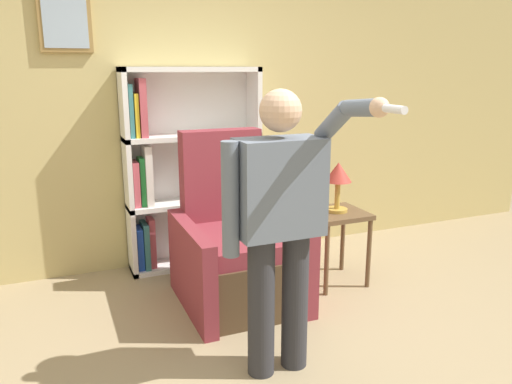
{
  "coord_description": "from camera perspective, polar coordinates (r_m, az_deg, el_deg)",
  "views": [
    {
      "loc": [
        -1.05,
        -2.17,
        1.68
      ],
      "look_at": [
        0.09,
        0.57,
        0.94
      ],
      "focal_mm": 35.0,
      "sensor_mm": 36.0,
      "label": 1
    }
  ],
  "objects": [
    {
      "name": "bookcase",
      "position": [
        4.25,
        -8.48,
        2.33
      ],
      "size": [
        1.14,
        0.28,
        1.69
      ],
      "color": "white",
      "rests_on": "ground_plane"
    },
    {
      "name": "table_lamp",
      "position": [
        3.89,
        9.37,
        1.74
      ],
      "size": [
        0.21,
        0.21,
        0.39
      ],
      "color": "gold",
      "rests_on": "side_table"
    },
    {
      "name": "side_table",
      "position": [
        3.99,
        9.15,
        -3.67
      ],
      "size": [
        0.43,
        0.43,
        0.59
      ],
      "color": "brown",
      "rests_on": "ground_plane"
    },
    {
      "name": "ground_plane",
      "position": [
        2.94,
        2.91,
        -20.92
      ],
      "size": [
        14.0,
        14.0,
        0.0
      ],
      "primitive_type": "plane",
      "color": "#9E8966"
    },
    {
      "name": "armchair",
      "position": [
        3.7,
        -2.38,
        -6.79
      ],
      "size": [
        0.82,
        0.93,
        1.23
      ],
      "color": "#4C3823",
      "rests_on": "ground_plane"
    },
    {
      "name": "wall_back",
      "position": [
        4.34,
        -8.68,
        10.16
      ],
      "size": [
        8.0,
        0.11,
        2.8
      ],
      "color": "tan",
      "rests_on": "ground_plane"
    },
    {
      "name": "person_standing",
      "position": [
        2.66,
        2.76,
        -2.88
      ],
      "size": [
        0.61,
        0.78,
        1.58
      ],
      "color": "#2D2D33",
      "rests_on": "ground_plane"
    }
  ]
}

